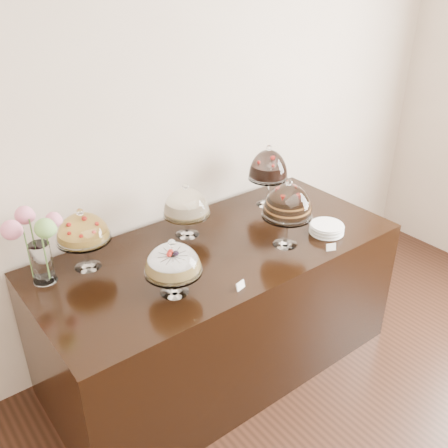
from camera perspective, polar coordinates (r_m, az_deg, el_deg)
wall_back at (r=3.17m, az=-6.31°, el=11.01°), size 5.00×0.04×3.00m
display_counter at (r=3.23m, az=-0.55°, el=-9.53°), size 2.20×1.00×0.90m
cake_stand_sugar_sponge at (r=2.51m, az=-5.87°, el=-4.26°), size 0.30×0.30×0.31m
cake_stand_choco_layer at (r=2.90m, az=7.29°, el=2.38°), size 0.30×0.30×0.43m
cake_stand_cheesecake at (r=3.02m, az=-4.35°, el=2.30°), size 0.29×0.29×0.35m
cake_stand_dark_choco at (r=3.40m, az=5.09°, el=6.49°), size 0.27×0.27×0.43m
cake_stand_fruit_tart at (r=2.79m, az=-15.85°, el=-0.66°), size 0.30×0.30×0.36m
flower_vase at (r=2.73m, az=-20.70°, el=-1.81°), size 0.30×0.33×0.41m
plate_stack at (r=3.18m, az=11.65°, el=-0.53°), size 0.21×0.21×0.06m
price_card_left at (r=2.61m, az=1.89°, el=-7.03°), size 0.06×0.03×0.04m
price_card_right at (r=3.00m, az=12.14°, el=-2.60°), size 0.06×0.04×0.04m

